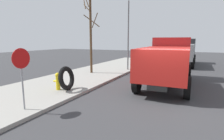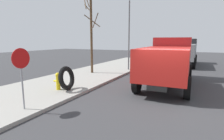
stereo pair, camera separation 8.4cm
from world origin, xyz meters
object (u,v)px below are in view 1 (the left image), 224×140
at_px(loose_tire, 67,78).
at_px(stop_sign, 22,67).
at_px(fire_hydrant, 58,81).
at_px(street_light_pole, 128,36).
at_px(dump_truck_red, 168,60).
at_px(bare_tree, 91,34).
at_px(dump_truck_gray, 182,51).

distance_m(loose_tire, stop_sign, 3.06).
bearing_deg(fire_hydrant, street_light_pole, -7.00).
relative_size(fire_hydrant, dump_truck_red, 0.13).
height_order(dump_truck_red, street_light_pole, street_light_pole).
height_order(fire_hydrant, bare_tree, bare_tree).
distance_m(dump_truck_gray, street_light_pole, 7.93).
height_order(loose_tire, dump_truck_red, dump_truck_red).
bearing_deg(bare_tree, dump_truck_gray, -33.64).
height_order(fire_hydrant, loose_tire, loose_tire).
distance_m(stop_sign, dump_truck_gray, 17.91).
relative_size(bare_tree, street_light_pole, 1.06).
relative_size(loose_tire, dump_truck_gray, 0.18).
bearing_deg(dump_truck_gray, fire_hydrant, 160.66).
height_order(stop_sign, street_light_pole, street_light_pole).
height_order(stop_sign, bare_tree, bare_tree).
xyz_separation_m(dump_truck_red, bare_tree, (0.92, 6.20, 1.69)).
bearing_deg(bare_tree, fire_hydrant, -167.52).
height_order(dump_truck_gray, bare_tree, bare_tree).
bearing_deg(street_light_pole, bare_tree, 143.40).
height_order(dump_truck_red, dump_truck_gray, same).
relative_size(fire_hydrant, dump_truck_gray, 0.13).
distance_m(dump_truck_red, dump_truck_gray, 10.37).
relative_size(loose_tire, dump_truck_red, 0.18).
height_order(loose_tire, stop_sign, stop_sign).
distance_m(stop_sign, dump_truck_red, 8.20).
relative_size(fire_hydrant, stop_sign, 0.40).
xyz_separation_m(fire_hydrant, bare_tree, (5.20, 1.15, 2.65)).
relative_size(dump_truck_red, dump_truck_gray, 1.01).
bearing_deg(stop_sign, bare_tree, 13.70).
distance_m(loose_tire, street_light_pole, 8.29).
bearing_deg(stop_sign, dump_truck_gray, -14.09).
relative_size(stop_sign, dump_truck_red, 0.33).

